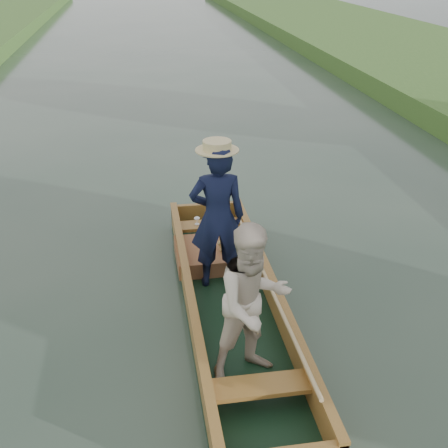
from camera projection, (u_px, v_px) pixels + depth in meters
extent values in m
plane|color=#283D30|center=(232.00, 315.00, 6.89)|extent=(120.00, 120.00, 0.00)
cube|color=black|center=(232.00, 312.00, 6.87)|extent=(1.10, 5.00, 0.08)
cube|color=#A16D32|center=(190.00, 302.00, 6.71)|extent=(0.08, 5.00, 0.32)
cube|color=#A16D32|center=(273.00, 295.00, 6.86)|extent=(0.08, 5.00, 0.32)
cube|color=#A16D32|center=(206.00, 213.00, 8.96)|extent=(1.10, 0.08, 0.32)
cube|color=#A16D32|center=(189.00, 289.00, 6.63)|extent=(0.10, 5.00, 0.04)
cube|color=#A16D32|center=(273.00, 282.00, 6.78)|extent=(0.10, 5.00, 0.04)
cube|color=#A16D32|center=(211.00, 225.00, 8.44)|extent=(0.94, 0.30, 0.05)
cube|color=#A16D32|center=(260.00, 386.00, 5.34)|extent=(0.94, 0.30, 0.05)
imported|color=#111736|center=(217.00, 217.00, 6.98)|extent=(0.72, 0.49, 1.91)
cylinder|color=beige|center=(217.00, 147.00, 6.57)|extent=(0.52, 0.52, 0.12)
imported|color=beige|center=(253.00, 303.00, 5.48)|extent=(0.98, 0.86, 1.70)
cube|color=brown|center=(207.00, 255.00, 7.84)|extent=(0.85, 0.90, 0.22)
sphere|color=tan|center=(225.00, 244.00, 7.70)|extent=(0.17, 0.17, 0.17)
sphere|color=tan|center=(225.00, 236.00, 7.63)|extent=(0.13, 0.13, 0.13)
sphere|color=tan|center=(222.00, 232.00, 7.60)|extent=(0.05, 0.05, 0.05)
sphere|color=tan|center=(229.00, 232.00, 7.61)|extent=(0.05, 0.05, 0.05)
sphere|color=tan|center=(226.00, 238.00, 7.59)|extent=(0.05, 0.05, 0.05)
sphere|color=tan|center=(220.00, 243.00, 7.66)|extent=(0.06, 0.06, 0.06)
sphere|color=tan|center=(231.00, 242.00, 7.68)|extent=(0.06, 0.06, 0.06)
sphere|color=tan|center=(222.00, 250.00, 7.70)|extent=(0.07, 0.07, 0.07)
sphere|color=tan|center=(228.00, 249.00, 7.71)|extent=(0.07, 0.07, 0.07)
cylinder|color=silver|center=(197.00, 224.00, 8.40)|extent=(0.07, 0.07, 0.01)
cylinder|color=silver|center=(197.00, 222.00, 8.38)|extent=(0.01, 0.01, 0.08)
ellipsoid|color=silver|center=(197.00, 218.00, 8.36)|extent=(0.09, 0.09, 0.05)
cylinder|color=tan|center=(267.00, 280.00, 6.74)|extent=(0.04, 4.20, 0.19)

